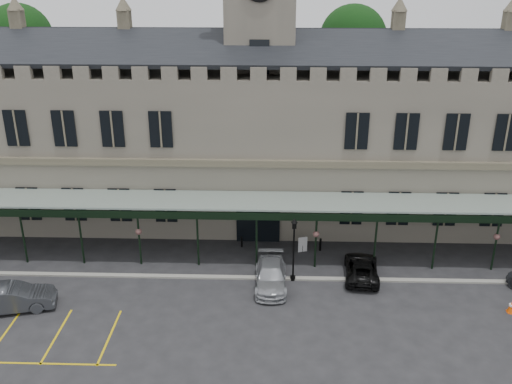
{
  "coord_description": "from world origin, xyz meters",
  "views": [
    {
      "loc": [
        1.06,
        -27.16,
        19.7
      ],
      "look_at": [
        0.0,
        6.0,
        6.0
      ],
      "focal_mm": 40.0,
      "sensor_mm": 36.0,
      "label": 1
    }
  ],
  "objects_px": {
    "traffic_cone": "(512,307)",
    "car_left_b": "(13,298)",
    "car_van": "(361,268)",
    "lamp_post_mid": "(294,244)",
    "clock_tower": "(260,53)",
    "car_taxi": "(271,276)",
    "sign_board": "(303,245)",
    "station_building": "(260,139)"
  },
  "relations": [
    {
      "from": "traffic_cone",
      "to": "car_left_b",
      "type": "distance_m",
      "value": 29.87
    },
    {
      "from": "car_van",
      "to": "car_left_b",
      "type": "bearing_deg",
      "value": 17.09
    },
    {
      "from": "lamp_post_mid",
      "to": "traffic_cone",
      "type": "distance_m",
      "value": 13.56
    },
    {
      "from": "clock_tower",
      "to": "car_taxi",
      "type": "distance_m",
      "value": 16.79
    },
    {
      "from": "clock_tower",
      "to": "traffic_cone",
      "type": "distance_m",
      "value": 24.33
    },
    {
      "from": "car_left_b",
      "to": "car_van",
      "type": "bearing_deg",
      "value": -92.71
    },
    {
      "from": "traffic_cone",
      "to": "car_van",
      "type": "bearing_deg",
      "value": 155.2
    },
    {
      "from": "lamp_post_mid",
      "to": "car_taxi",
      "type": "distance_m",
      "value": 2.52
    },
    {
      "from": "lamp_post_mid",
      "to": "sign_board",
      "type": "height_order",
      "value": "lamp_post_mid"
    },
    {
      "from": "sign_board",
      "to": "car_taxi",
      "type": "bearing_deg",
      "value": -132.06
    },
    {
      "from": "clock_tower",
      "to": "car_van",
      "type": "height_order",
      "value": "clock_tower"
    },
    {
      "from": "station_building",
      "to": "lamp_post_mid",
      "type": "height_order",
      "value": "station_building"
    },
    {
      "from": "station_building",
      "to": "car_van",
      "type": "relative_size",
      "value": 12.97
    },
    {
      "from": "car_taxi",
      "to": "sign_board",
      "type": "bearing_deg",
      "value": 63.45
    },
    {
      "from": "station_building",
      "to": "car_van",
      "type": "bearing_deg",
      "value": -54.75
    },
    {
      "from": "clock_tower",
      "to": "traffic_cone",
      "type": "bearing_deg",
      "value": -42.01
    },
    {
      "from": "car_left_b",
      "to": "car_taxi",
      "type": "height_order",
      "value": "car_left_b"
    },
    {
      "from": "sign_board",
      "to": "car_taxi",
      "type": "height_order",
      "value": "car_taxi"
    },
    {
      "from": "sign_board",
      "to": "car_left_b",
      "type": "xyz_separation_m",
      "value": [
        -17.71,
        -7.88,
        0.25
      ]
    },
    {
      "from": "car_taxi",
      "to": "car_van",
      "type": "height_order",
      "value": "car_taxi"
    },
    {
      "from": "clock_tower",
      "to": "car_van",
      "type": "bearing_deg",
      "value": -54.98
    },
    {
      "from": "station_building",
      "to": "car_van",
      "type": "height_order",
      "value": "station_building"
    },
    {
      "from": "traffic_cone",
      "to": "car_left_b",
      "type": "relative_size",
      "value": 0.16
    },
    {
      "from": "clock_tower",
      "to": "sign_board",
      "type": "distance_m",
      "value": 14.57
    },
    {
      "from": "station_building",
      "to": "car_taxi",
      "type": "relative_size",
      "value": 12.19
    },
    {
      "from": "lamp_post_mid",
      "to": "sign_board",
      "type": "distance_m",
      "value": 4.52
    },
    {
      "from": "station_building",
      "to": "traffic_cone",
      "type": "height_order",
      "value": "station_building"
    },
    {
      "from": "lamp_post_mid",
      "to": "car_van",
      "type": "height_order",
      "value": "lamp_post_mid"
    },
    {
      "from": "lamp_post_mid",
      "to": "car_taxi",
      "type": "height_order",
      "value": "lamp_post_mid"
    },
    {
      "from": "sign_board",
      "to": "car_left_b",
      "type": "height_order",
      "value": "car_left_b"
    },
    {
      "from": "clock_tower",
      "to": "station_building",
      "type": "bearing_deg",
      "value": -90.0
    },
    {
      "from": "lamp_post_mid",
      "to": "sign_board",
      "type": "bearing_deg",
      "value": 78.37
    },
    {
      "from": "lamp_post_mid",
      "to": "car_van",
      "type": "distance_m",
      "value": 5.01
    },
    {
      "from": "lamp_post_mid",
      "to": "clock_tower",
      "type": "bearing_deg",
      "value": 103.03
    },
    {
      "from": "clock_tower",
      "to": "sign_board",
      "type": "bearing_deg",
      "value": -63.93
    },
    {
      "from": "lamp_post_mid",
      "to": "car_left_b",
      "type": "xyz_separation_m",
      "value": [
        -16.9,
        -3.95,
        -1.84
      ]
    },
    {
      "from": "car_left_b",
      "to": "traffic_cone",
      "type": "bearing_deg",
      "value": -103.4
    },
    {
      "from": "traffic_cone",
      "to": "car_taxi",
      "type": "height_order",
      "value": "car_taxi"
    },
    {
      "from": "car_taxi",
      "to": "car_van",
      "type": "xyz_separation_m",
      "value": [
        6.0,
        1.29,
        -0.07
      ]
    },
    {
      "from": "lamp_post_mid",
      "to": "car_van",
      "type": "bearing_deg",
      "value": 7.39
    },
    {
      "from": "lamp_post_mid",
      "to": "car_left_b",
      "type": "height_order",
      "value": "lamp_post_mid"
    },
    {
      "from": "sign_board",
      "to": "car_van",
      "type": "xyz_separation_m",
      "value": [
        3.74,
        -3.34,
        0.08
      ]
    }
  ]
}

